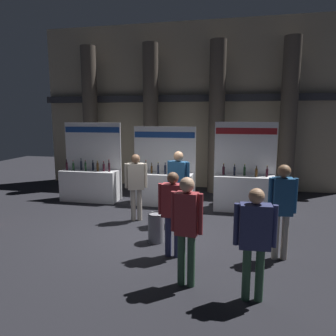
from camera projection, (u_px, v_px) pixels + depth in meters
ground_plane at (152, 232)px, 7.37m from camera, size 24.00×24.00×0.00m
hall_colonnade at (185, 110)px, 11.61m from camera, size 11.09×1.14×6.04m
exhibitor_booth_0 at (90, 182)px, 10.07m from camera, size 1.91×0.66×2.49m
exhibitor_booth_1 at (162, 185)px, 9.61m from camera, size 1.94×0.66×2.37m
exhibitor_booth_2 at (244, 189)px, 9.01m from camera, size 1.76×0.66×2.52m
trash_bin at (156, 228)px, 6.76m from camera, size 0.35×0.35×0.63m
visitor_0 at (187, 223)px, 4.89m from camera, size 0.51×0.26×1.77m
visitor_1 at (282, 203)px, 5.81m from camera, size 0.52×0.29×1.82m
visitor_2 at (178, 181)px, 7.76m from camera, size 0.58×0.32×1.84m
visitor_3 at (173, 207)px, 5.94m from camera, size 0.57×0.24×1.66m
visitor_4 at (255, 234)px, 4.48m from camera, size 0.61×0.25×1.69m
visitor_6 at (136, 181)px, 8.04m from camera, size 0.56×0.36×1.74m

